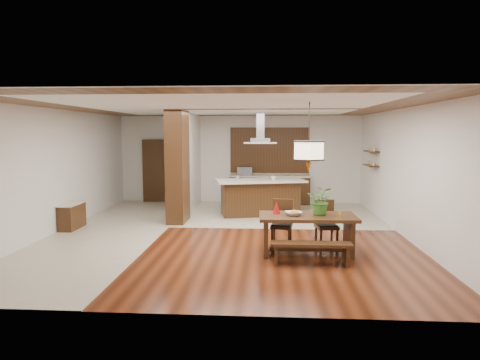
# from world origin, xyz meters

# --- Properties ---
(room_shell) EXTENTS (9.00, 9.04, 2.92)m
(room_shell) POSITION_xyz_m (0.00, 0.00, 2.06)
(room_shell) COLOR #3E190B
(room_shell) RESTS_ON ground
(tile_hallway) EXTENTS (2.50, 9.00, 0.01)m
(tile_hallway) POSITION_xyz_m (-2.75, 0.00, 0.01)
(tile_hallway) COLOR beige
(tile_hallway) RESTS_ON ground
(tile_kitchen) EXTENTS (5.50, 4.00, 0.01)m
(tile_kitchen) POSITION_xyz_m (1.25, 2.50, 0.01)
(tile_kitchen) COLOR beige
(tile_kitchen) RESTS_ON ground
(soffit_band) EXTENTS (8.00, 9.00, 0.02)m
(soffit_band) POSITION_xyz_m (0.00, 0.00, 2.88)
(soffit_band) COLOR #3E240F
(soffit_band) RESTS_ON room_shell
(partition_pier) EXTENTS (0.45, 1.00, 2.90)m
(partition_pier) POSITION_xyz_m (-1.40, 1.20, 1.45)
(partition_pier) COLOR black
(partition_pier) RESTS_ON ground
(partition_stub) EXTENTS (0.18, 2.40, 2.90)m
(partition_stub) POSITION_xyz_m (-1.40, 3.30, 1.45)
(partition_stub) COLOR silver
(partition_stub) RESTS_ON ground
(hallway_console) EXTENTS (0.37, 0.88, 0.63)m
(hallway_console) POSITION_xyz_m (-3.81, 0.20, 0.32)
(hallway_console) COLOR black
(hallway_console) RESTS_ON ground
(hallway_doorway) EXTENTS (1.10, 0.20, 2.10)m
(hallway_doorway) POSITION_xyz_m (-2.70, 4.40, 1.05)
(hallway_doorway) COLOR black
(hallway_doorway) RESTS_ON ground
(rear_counter) EXTENTS (2.60, 0.62, 0.95)m
(rear_counter) POSITION_xyz_m (1.00, 4.20, 0.48)
(rear_counter) COLOR black
(rear_counter) RESTS_ON ground
(kitchen_window) EXTENTS (2.60, 0.08, 1.50)m
(kitchen_window) POSITION_xyz_m (1.00, 4.46, 1.75)
(kitchen_window) COLOR brown
(kitchen_window) RESTS_ON room_shell
(shelf_lower) EXTENTS (0.26, 0.90, 0.04)m
(shelf_lower) POSITION_xyz_m (3.87, 2.60, 1.40)
(shelf_lower) COLOR black
(shelf_lower) RESTS_ON room_shell
(shelf_upper) EXTENTS (0.26, 0.90, 0.04)m
(shelf_upper) POSITION_xyz_m (3.87, 2.60, 1.80)
(shelf_upper) COLOR black
(shelf_upper) RESTS_ON room_shell
(dining_table) EXTENTS (1.85, 0.96, 0.76)m
(dining_table) POSITION_xyz_m (1.70, -1.63, 0.56)
(dining_table) COLOR black
(dining_table) RESTS_ON ground
(dining_bench) EXTENTS (1.42, 0.32, 0.40)m
(dining_bench) POSITION_xyz_m (1.71, -2.29, 0.20)
(dining_bench) COLOR black
(dining_bench) RESTS_ON ground
(dining_chair_left) EXTENTS (0.48, 0.48, 0.96)m
(dining_chair_left) POSITION_xyz_m (1.23, -1.08, 0.48)
(dining_chair_left) COLOR black
(dining_chair_left) RESTS_ON ground
(dining_chair_right) EXTENTS (0.49, 0.49, 0.95)m
(dining_chair_right) POSITION_xyz_m (2.14, -1.06, 0.47)
(dining_chair_right) COLOR black
(dining_chair_right) RESTS_ON ground
(pendant_lantern) EXTENTS (0.64, 0.64, 1.31)m
(pendant_lantern) POSITION_xyz_m (1.70, -1.63, 2.25)
(pendant_lantern) COLOR #FFE9C3
(pendant_lantern) RESTS_ON room_shell
(foliage_plant) EXTENTS (0.59, 0.55, 0.55)m
(foliage_plant) POSITION_xyz_m (1.96, -1.58, 1.04)
(foliage_plant) COLOR #387326
(foliage_plant) RESTS_ON dining_table
(fruit_bowl) EXTENTS (0.40, 0.40, 0.08)m
(fruit_bowl) POSITION_xyz_m (1.42, -1.67, 0.80)
(fruit_bowl) COLOR beige
(fruit_bowl) RESTS_ON dining_table
(napkin_cone) EXTENTS (0.18, 0.18, 0.24)m
(napkin_cone) POSITION_xyz_m (1.11, -1.50, 0.88)
(napkin_cone) COLOR #9F0B0D
(napkin_cone) RESTS_ON dining_table
(gold_ornament) EXTENTS (0.08, 0.08, 0.11)m
(gold_ornament) POSITION_xyz_m (2.27, -1.75, 0.82)
(gold_ornament) COLOR gold
(gold_ornament) RESTS_ON dining_table
(kitchen_island) EXTENTS (2.65, 1.61, 1.02)m
(kitchen_island) POSITION_xyz_m (0.73, 2.25, 0.52)
(kitchen_island) COLOR black
(kitchen_island) RESTS_ON ground
(range_hood) EXTENTS (0.90, 0.55, 0.87)m
(range_hood) POSITION_xyz_m (0.73, 2.25, 2.46)
(range_hood) COLOR silver
(range_hood) RESTS_ON room_shell
(island_cup) EXTENTS (0.16, 0.16, 0.10)m
(island_cup) POSITION_xyz_m (1.10, 2.17, 1.07)
(island_cup) COLOR silver
(island_cup) RESTS_ON kitchen_island
(microwave) EXTENTS (0.51, 0.36, 0.27)m
(microwave) POSITION_xyz_m (0.19, 4.16, 1.09)
(microwave) COLOR silver
(microwave) RESTS_ON rear_counter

